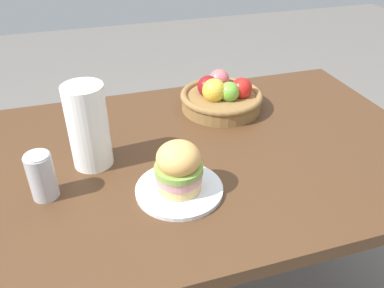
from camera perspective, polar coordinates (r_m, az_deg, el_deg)
name	(u,v)px	position (r m, az deg, el deg)	size (l,w,h in m)	color
dining_table	(202,176)	(1.23, 1.41, -4.73)	(1.40, 0.90, 0.75)	#4C301C
plate	(179,189)	(1.01, -1.88, -6.66)	(0.23, 0.23, 0.01)	white
sandwich	(179,167)	(0.97, -1.96, -3.40)	(0.12, 0.12, 0.13)	#E5BC75
soda_can	(42,176)	(1.03, -21.18, -4.40)	(0.07, 0.07, 0.13)	silver
fruit_basket	(221,96)	(1.38, 4.32, 6.97)	(0.29, 0.29, 0.12)	olive
paper_towel_roll	(88,127)	(1.09, -14.97, 2.48)	(0.11, 0.11, 0.24)	white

